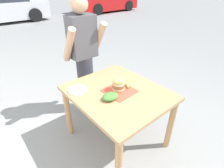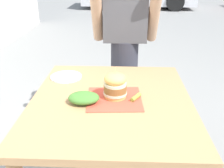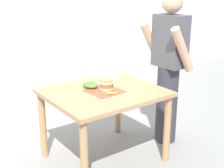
# 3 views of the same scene
# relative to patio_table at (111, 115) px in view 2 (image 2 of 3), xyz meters

# --- Properties ---
(patio_table) EXTENTS (0.95, 1.10, 0.76)m
(patio_table) POSITION_rel_patio_table_xyz_m (0.00, 0.00, 0.00)
(patio_table) COLOR tan
(patio_table) RESTS_ON ground
(serving_paper) EXTENTS (0.34, 0.34, 0.00)m
(serving_paper) POSITION_rel_patio_table_xyz_m (0.02, -0.01, 0.12)
(serving_paper) COLOR #D64C38
(serving_paper) RESTS_ON patio_table
(sandwich) EXTENTS (0.14, 0.14, 0.19)m
(sandwich) POSITION_rel_patio_table_xyz_m (0.02, 0.02, 0.20)
(sandwich) COLOR #E5B25B
(sandwich) RESTS_ON serving_paper
(pickle_spear) EXTENTS (0.07, 0.09, 0.02)m
(pickle_spear) POSITION_rel_patio_table_xyz_m (0.15, -0.01, 0.13)
(pickle_spear) COLOR #8EA83D
(pickle_spear) RESTS_ON serving_paper
(side_plate_with_forks) EXTENTS (0.22, 0.22, 0.02)m
(side_plate_with_forks) POSITION_rel_patio_table_xyz_m (-0.33, 0.31, 0.12)
(side_plate_with_forks) COLOR white
(side_plate_with_forks) RESTS_ON patio_table
(side_salad) EXTENTS (0.18, 0.14, 0.06)m
(side_salad) POSITION_rel_patio_table_xyz_m (-0.16, -0.06, 0.15)
(side_salad) COLOR #477F33
(side_salad) RESTS_ON patio_table
(diner_across_table) EXTENTS (0.55, 0.35, 1.69)m
(diner_across_table) POSITION_rel_patio_table_xyz_m (0.08, 0.82, 0.24)
(diner_across_table) COLOR #33333D
(diner_across_table) RESTS_ON ground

